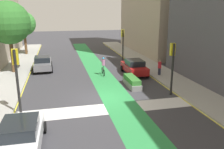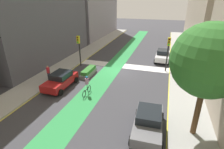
{
  "view_description": "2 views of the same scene",
  "coord_description": "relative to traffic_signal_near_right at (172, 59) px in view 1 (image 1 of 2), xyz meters",
  "views": [
    {
      "loc": [
        -2.94,
        -16.35,
        6.49
      ],
      "look_at": [
        1.43,
        2.37,
        1.15
      ],
      "focal_mm": 37.55,
      "sensor_mm": 36.0,
      "label": 1
    },
    {
      "loc": [
        -5.2,
        19.85,
        8.46
      ],
      "look_at": [
        -0.12,
        3.59,
        1.06
      ],
      "focal_mm": 28.43,
      "sensor_mm": 36.0,
      "label": 2
    }
  ],
  "objects": [
    {
      "name": "car_white_left_near",
      "position": [
        -10.43,
        -5.53,
        -2.04
      ],
      "size": [
        2.11,
        4.24,
        1.57
      ],
      "color": "silver",
      "rests_on": "ground_plane"
    },
    {
      "name": "pedestrian_sidewalk_right_a",
      "position": [
        1.32,
        5.03,
        -1.93
      ],
      "size": [
        0.34,
        0.34,
        1.52
      ],
      "color": "#262638",
      "rests_on": "sidewalk_right"
    },
    {
      "name": "bike_lane_paint",
      "position": [
        -4.37,
        0.28,
        -2.84
      ],
      "size": [
        2.4,
        60.0,
        0.01
      ],
      "primitive_type": "cube",
      "color": "#2D8C47",
      "rests_on": "ground_plane"
    },
    {
      "name": "curb_stripe_left",
      "position": [
        -11.57,
        0.28,
        -2.84
      ],
      "size": [
        0.16,
        60.0,
        0.01
      ],
      "primitive_type": "cube",
      "color": "yellow",
      "rests_on": "ground_plane"
    },
    {
      "name": "traffic_signal_near_right",
      "position": [
        0.0,
        0.0,
        0.0
      ],
      "size": [
        0.35,
        0.52,
        4.05
      ],
      "color": "black",
      "rests_on": "ground_plane"
    },
    {
      "name": "street_tree_far",
      "position": [
        -13.07,
        20.19,
        1.68
      ],
      "size": [
        3.4,
        3.4,
        6.11
      ],
      "color": "brown",
      "rests_on": "sidewalk_left"
    },
    {
      "name": "traffic_signal_far_right",
      "position": [
        -0.14,
        13.52,
        -0.02
      ],
      "size": [
        0.35,
        0.52,
        4.01
      ],
      "color": "black",
      "rests_on": "ground_plane"
    },
    {
      "name": "traffic_signal_near_left",
      "position": [
        -11.03,
        -1.39,
        0.12
      ],
      "size": [
        0.35,
        0.52,
        4.23
      ],
      "color": "black",
      "rests_on": "ground_plane"
    },
    {
      "name": "cyclist_in_lane",
      "position": [
        -4.1,
        6.72,
        -1.88
      ],
      "size": [
        0.32,
        1.73,
        1.86
      ],
      "color": "black",
      "rests_on": "ground_plane"
    },
    {
      "name": "crosswalk_band",
      "position": [
        -5.57,
        -1.72,
        -2.84
      ],
      "size": [
        12.0,
        1.8,
        0.01
      ],
      "primitive_type": "cube",
      "color": "silver",
      "rests_on": "ground_plane"
    },
    {
      "name": "sidewalk_right",
      "position": [
        1.93,
        0.28,
        -2.77
      ],
      "size": [
        3.0,
        60.0,
        0.15
      ],
      "primitive_type": "cube",
      "color": "#9E9E99",
      "rests_on": "ground_plane"
    },
    {
      "name": "ground_plane",
      "position": [
        -5.57,
        0.28,
        -2.84
      ],
      "size": [
        120.0,
        120.0,
        0.0
      ],
      "primitive_type": "plane",
      "color": "#38383D"
    },
    {
      "name": "median_planter",
      "position": [
        -2.37,
        2.55,
        -2.44
      ],
      "size": [
        0.87,
        2.95,
        0.85
      ],
      "color": "slate",
      "rests_on": "ground_plane"
    },
    {
      "name": "curb_stripe_right",
      "position": [
        0.43,
        0.28,
        -2.84
      ],
      "size": [
        0.16,
        60.0,
        0.01
      ],
      "primitive_type": "cube",
      "color": "yellow",
      "rests_on": "ground_plane"
    },
    {
      "name": "street_tree_near",
      "position": [
        -13.15,
        9.57,
        2.36
      ],
      "size": [
        4.31,
        4.31,
        7.23
      ],
      "color": "brown",
      "rests_on": "sidewalk_left"
    },
    {
      "name": "car_red_right_far",
      "position": [
        -0.95,
        6.21,
        -2.04
      ],
      "size": [
        2.07,
        4.22,
        1.57
      ],
      "color": "#A51919",
      "rests_on": "ground_plane"
    },
    {
      "name": "car_grey_left_far",
      "position": [
        -10.22,
        10.18,
        -2.04
      ],
      "size": [
        2.14,
        4.26,
        1.57
      ],
      "color": "slate",
      "rests_on": "ground_plane"
    }
  ]
}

